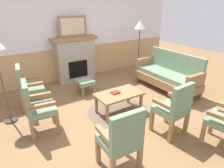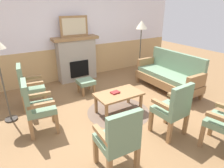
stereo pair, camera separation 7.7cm
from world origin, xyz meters
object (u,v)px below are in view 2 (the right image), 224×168
(armchair_front_left, at_px, (119,138))
(floor_lamp_by_couch, at_px, (141,28))
(armchair_by_window_left, at_px, (29,85))
(armchair_near_fireplace, at_px, (36,105))
(book_on_table, at_px, (115,92))
(couch, at_px, (169,75))
(footstool, at_px, (86,83))
(framed_picture, at_px, (74,26))
(coffee_table, at_px, (119,96))
(fireplace, at_px, (76,58))
(armchair_front_center, at_px, (174,108))

(armchair_front_left, height_order, floor_lamp_by_couch, floor_lamp_by_couch)
(armchair_by_window_left, bearing_deg, armchair_front_left, -74.92)
(armchair_near_fireplace, bearing_deg, book_on_table, -5.47)
(couch, bearing_deg, armchair_by_window_left, 164.77)
(armchair_by_window_left, relative_size, armchair_front_left, 1.00)
(footstool, relative_size, armchair_near_fireplace, 0.41)
(framed_picture, xyz_separation_m, armchair_front_left, (-0.86, -3.57, -1.02))
(couch, height_order, footstool, couch)
(coffee_table, bearing_deg, armchair_by_window_left, 142.23)
(armchair_near_fireplace, bearing_deg, couch, 1.72)
(book_on_table, xyz_separation_m, armchair_front_left, (-0.80, -1.35, 0.08))
(armchair_near_fireplace, distance_m, floor_lamp_by_couch, 3.92)
(couch, bearing_deg, framed_picture, 131.84)
(fireplace, bearing_deg, couch, -48.16)
(couch, bearing_deg, fireplace, 131.84)
(armchair_front_center, bearing_deg, couch, 45.09)
(coffee_table, distance_m, book_on_table, 0.10)
(coffee_table, bearing_deg, floor_lamp_by_couch, 41.31)
(armchair_near_fireplace, bearing_deg, framed_picture, 52.57)
(book_on_table, relative_size, armchair_near_fireplace, 0.18)
(coffee_table, relative_size, armchair_front_left, 0.98)
(coffee_table, bearing_deg, book_on_table, 144.87)
(couch, bearing_deg, armchair_near_fireplace, -178.28)
(armchair_near_fireplace, distance_m, armchair_front_left, 1.66)
(fireplace, height_order, armchair_front_center, fireplace)
(armchair_front_left, height_order, armchair_front_center, same)
(armchair_front_left, xyz_separation_m, floor_lamp_by_couch, (2.78, 2.99, 0.91))
(couch, distance_m, book_on_table, 1.85)
(coffee_table, distance_m, armchair_by_window_left, 1.95)
(footstool, bearing_deg, floor_lamp_by_couch, 12.33)
(framed_picture, relative_size, armchair_by_window_left, 0.82)
(book_on_table, height_order, armchair_front_left, armchair_front_left)
(armchair_by_window_left, bearing_deg, fireplace, 35.03)
(couch, xyz_separation_m, armchair_near_fireplace, (-3.36, -0.10, 0.14))
(armchair_front_left, xyz_separation_m, armchair_front_center, (1.22, 0.18, 0.00))
(framed_picture, xyz_separation_m, armchair_near_fireplace, (-1.59, -2.07, -1.02))
(armchair_front_center, distance_m, floor_lamp_by_couch, 3.33)
(book_on_table, xyz_separation_m, floor_lamp_by_couch, (1.98, 1.64, 1.00))
(framed_picture, xyz_separation_m, couch, (1.77, -1.97, -1.16))
(book_on_table, xyz_separation_m, armchair_by_window_left, (-1.47, 1.15, 0.08))
(coffee_table, bearing_deg, armchair_front_left, -123.41)
(framed_picture, distance_m, armchair_front_left, 3.81)
(framed_picture, bearing_deg, book_on_table, -91.57)
(armchair_front_center, bearing_deg, framed_picture, 96.10)
(armchair_front_left, bearing_deg, armchair_near_fireplace, 115.91)
(armchair_front_left, bearing_deg, armchair_by_window_left, 105.08)
(couch, bearing_deg, book_on_table, -172.31)
(footstool, relative_size, armchair_front_center, 0.41)
(armchair_by_window_left, relative_size, floor_lamp_by_couch, 0.58)
(footstool, bearing_deg, framed_picture, 79.57)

